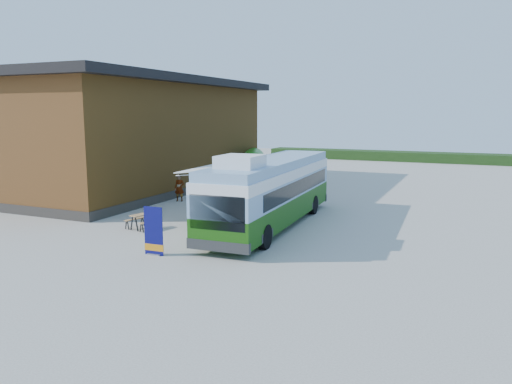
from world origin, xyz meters
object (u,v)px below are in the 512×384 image
at_px(bus, 271,190).
at_px(person_a, 179,188).
at_px(slurry_tanker, 253,162).
at_px(banner, 154,235).
at_px(person_b, 257,189).
at_px(picnic_table, 142,218).

bearing_deg(bus, person_a, 149.92).
relative_size(bus, person_a, 7.33).
bearing_deg(bus, slurry_tanker, 114.55).
height_order(person_a, slurry_tanker, slurry_tanker).
xyz_separation_m(banner, person_a, (-5.31, 10.06, 0.06)).
bearing_deg(bus, person_b, 118.41).
bearing_deg(slurry_tanker, bus, -86.44).
relative_size(bus, picnic_table, 8.37).
bearing_deg(picnic_table, slurry_tanker, 109.95).
bearing_deg(person_a, bus, -42.26).
bearing_deg(banner, bus, 68.31).
distance_m(person_b, slurry_tanker, 11.00).
xyz_separation_m(person_b, slurry_tanker, (-4.69, 9.94, 0.43)).
height_order(banner, person_a, banner).
height_order(person_b, slurry_tanker, slurry_tanker).
bearing_deg(bus, banner, -111.69).
bearing_deg(banner, slurry_tanker, 101.79).
bearing_deg(picnic_table, bus, 42.00).
bearing_deg(picnic_table, banner, -35.30).
relative_size(picnic_table, person_a, 0.88).
bearing_deg(picnic_table, person_b, 84.97).
height_order(bus, person_a, bus).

